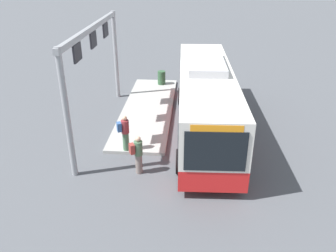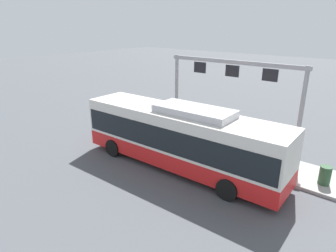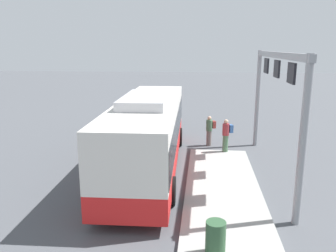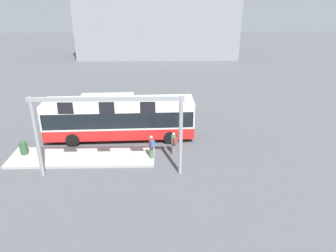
{
  "view_description": "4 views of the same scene",
  "coord_description": "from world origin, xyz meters",
  "px_view_note": "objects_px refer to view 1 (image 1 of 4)",
  "views": [
    {
      "loc": [
        15.69,
        -0.68,
        7.93
      ],
      "look_at": [
        2.07,
        -1.68,
        1.19
      ],
      "focal_mm": 36.66,
      "sensor_mm": 36.0,
      "label": 1
    },
    {
      "loc": [
        -8.53,
        11.16,
        7.28
      ],
      "look_at": [
        2.29,
        -1.83,
        1.32
      ],
      "focal_mm": 31.2,
      "sensor_mm": 36.0,
      "label": 2
    },
    {
      "loc": [
        -14.32,
        -2.34,
        5.36
      ],
      "look_at": [
        3.48,
        -0.49,
        1.19
      ],
      "focal_mm": 36.32,
      "sensor_mm": 36.0,
      "label": 3
    },
    {
      "loc": [
        3.19,
        -23.05,
        11.15
      ],
      "look_at": [
        3.7,
        -0.56,
        1.23
      ],
      "focal_mm": 34.65,
      "sensor_mm": 36.0,
      "label": 4
    }
  ],
  "objects_px": {
    "person_boarding": "(125,132)",
    "person_waiting_near": "(138,154)",
    "trash_bin": "(162,78)",
    "bus_main": "(205,97)"
  },
  "relations": [
    {
      "from": "bus_main",
      "to": "person_boarding",
      "type": "relative_size",
      "value": 6.81
    },
    {
      "from": "bus_main",
      "to": "person_waiting_near",
      "type": "bearing_deg",
      "value": -35.9
    },
    {
      "from": "person_waiting_near",
      "to": "trash_bin",
      "type": "xyz_separation_m",
      "value": [
        -10.51,
        0.01,
        -0.28
      ]
    },
    {
      "from": "person_waiting_near",
      "to": "trash_bin",
      "type": "relative_size",
      "value": 1.86
    },
    {
      "from": "person_boarding",
      "to": "trash_bin",
      "type": "distance_m",
      "value": 9.02
    },
    {
      "from": "person_boarding",
      "to": "person_waiting_near",
      "type": "bearing_deg",
      "value": -84.91
    },
    {
      "from": "person_boarding",
      "to": "person_waiting_near",
      "type": "relative_size",
      "value": 1.0
    },
    {
      "from": "trash_bin",
      "to": "bus_main",
      "type": "bearing_deg",
      "value": 23.04
    },
    {
      "from": "person_waiting_near",
      "to": "trash_bin",
      "type": "distance_m",
      "value": 10.51
    },
    {
      "from": "person_boarding",
      "to": "person_waiting_near",
      "type": "height_order",
      "value": "person_boarding"
    }
  ]
}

